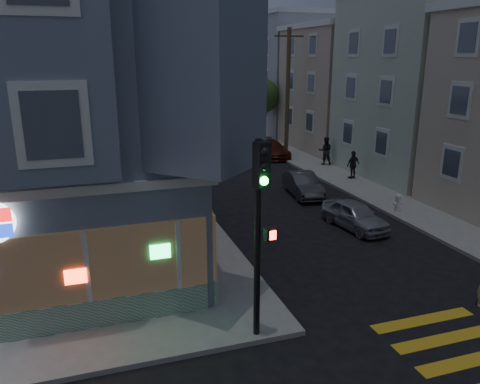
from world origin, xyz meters
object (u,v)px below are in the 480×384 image
traffic_signal (260,209)px  street_tree_near (261,96)px  pedestrian_b (353,165)px  parked_car_a (355,215)px  utility_pole (288,90)px  fire_hydrant (398,202)px  parked_car_c (272,149)px  street_tree_far (233,90)px  parked_car_b (303,184)px  parked_car_d (249,137)px  pedestrian_a (325,151)px

traffic_signal → street_tree_near: bearing=53.5°
pedestrian_b → parked_car_a: bearing=43.4°
pedestrian_b → traffic_signal: traffic_signal is taller
utility_pole → street_tree_near: bearing=88.1°
utility_pole → traffic_signal: size_ratio=1.73×
street_tree_near → fire_hydrant: (-0.68, -20.24, -3.34)m
parked_car_a → parked_car_c: bearing=74.5°
utility_pole → parked_car_c: 4.39m
pedestrian_b → parked_car_a: (-4.19, -7.10, -0.39)m
street_tree_near → fire_hydrant: size_ratio=6.24×
street_tree_far → parked_car_c: street_tree_far is taller
parked_car_c → pedestrian_b: bearing=-75.5°
street_tree_near → parked_car_b: street_tree_near is taller
parked_car_a → fire_hydrant: (2.92, 0.99, 0.00)m
parked_car_a → traffic_signal: (-6.87, -6.60, 3.07)m
street_tree_far → parked_car_c: bearing=-96.0°
parked_car_a → street_tree_far: bearing=75.5°
street_tree_near → parked_car_d: (-1.50, -1.14, -3.29)m
parked_car_a → fire_hydrant: parked_car_a is taller
pedestrian_b → traffic_signal: (-11.06, -13.70, 2.68)m
pedestrian_b → parked_car_b: 4.61m
parked_car_b → fire_hydrant: 5.13m
street_tree_near → parked_car_b: bearing=-102.7°
pedestrian_b → parked_car_b: size_ratio=0.45×
street_tree_near → parked_car_c: 7.31m
utility_pole → fire_hydrant: utility_pole is taller
street_tree_far → fire_hydrant: 28.45m
utility_pole → parked_car_b: bearing=-108.7°
street_tree_far → parked_car_d: street_tree_far is taller
street_tree_far → pedestrian_b: bearing=-88.5°
pedestrian_b → street_tree_near: bearing=-103.7°
street_tree_near → parked_car_b: (-3.60, -16.03, -3.32)m
utility_pole → pedestrian_a: 5.74m
fire_hydrant → street_tree_far: bearing=88.6°
parked_car_c → fire_hydrant: parked_car_c is taller
fire_hydrant → pedestrian_a: bearing=81.6°
street_tree_near → parked_car_d: size_ratio=1.15×
pedestrian_b → parked_car_d: 13.17m
parked_car_a → parked_car_c: size_ratio=0.82×
street_tree_far → parked_car_d: bearing=-99.3°
street_tree_far → parked_car_d: 9.83m
pedestrian_b → fire_hydrant: 6.25m
parked_car_b → street_tree_near: bearing=84.4°
pedestrian_a → parked_car_a: 11.83m
traffic_signal → fire_hydrant: traffic_signal is taller
street_tree_near → parked_car_c: street_tree_near is taller
pedestrian_a → parked_car_b: size_ratio=0.50×
parked_car_d → parked_car_a: bearing=-91.3°
parked_car_d → utility_pole: bearing=-70.4°
street_tree_near → parked_car_b: 16.76m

